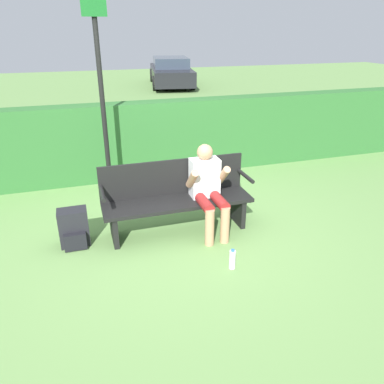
{
  "coord_description": "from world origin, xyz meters",
  "views": [
    {
      "loc": [
        -1.09,
        -4.04,
        2.39
      ],
      "look_at": [
        0.15,
        -0.1,
        0.56
      ],
      "focal_mm": 35.0,
      "sensor_mm": 36.0,
      "label": 1
    }
  ],
  "objects_px": {
    "backpack": "(74,229)",
    "park_bench": "(176,197)",
    "person_seated": "(208,187)",
    "signpost": "(102,95)",
    "parked_car": "(171,72)",
    "water_bottle": "(232,259)"
  },
  "relations": [
    {
      "from": "backpack",
      "to": "park_bench",
      "type": "bearing_deg",
      "value": 0.99
    },
    {
      "from": "person_seated",
      "to": "signpost",
      "type": "xyz_separation_m",
      "value": [
        -1.05,
        1.51,
        0.91
      ]
    },
    {
      "from": "backpack",
      "to": "signpost",
      "type": "xyz_separation_m",
      "value": [
        0.57,
        1.38,
        1.3
      ]
    },
    {
      "from": "park_bench",
      "to": "person_seated",
      "type": "bearing_deg",
      "value": -22.52
    },
    {
      "from": "parked_car",
      "to": "signpost",
      "type": "bearing_deg",
      "value": 170.52
    },
    {
      "from": "signpost",
      "to": "person_seated",
      "type": "bearing_deg",
      "value": -55.11
    },
    {
      "from": "person_seated",
      "to": "signpost",
      "type": "relative_size",
      "value": 0.4
    },
    {
      "from": "water_bottle",
      "to": "parked_car",
      "type": "xyz_separation_m",
      "value": [
        2.84,
        13.56,
        0.47
      ]
    },
    {
      "from": "parked_car",
      "to": "park_bench",
      "type": "bearing_deg",
      "value": 175.41
    },
    {
      "from": "park_bench",
      "to": "person_seated",
      "type": "relative_size",
      "value": 1.68
    },
    {
      "from": "signpost",
      "to": "parked_car",
      "type": "relative_size",
      "value": 0.58
    },
    {
      "from": "park_bench",
      "to": "water_bottle",
      "type": "bearing_deg",
      "value": -72.12
    },
    {
      "from": "water_bottle",
      "to": "parked_car",
      "type": "height_order",
      "value": "parked_car"
    },
    {
      "from": "parked_car",
      "to": "person_seated",
      "type": "bearing_deg",
      "value": 177.11
    },
    {
      "from": "water_bottle",
      "to": "park_bench",
      "type": "bearing_deg",
      "value": 107.88
    },
    {
      "from": "park_bench",
      "to": "backpack",
      "type": "height_order",
      "value": "park_bench"
    },
    {
      "from": "park_bench",
      "to": "backpack",
      "type": "distance_m",
      "value": 1.28
    },
    {
      "from": "backpack",
      "to": "parked_car",
      "type": "height_order",
      "value": "parked_car"
    },
    {
      "from": "signpost",
      "to": "parked_car",
      "type": "distance_m",
      "value": 11.85
    },
    {
      "from": "signpost",
      "to": "parked_car",
      "type": "height_order",
      "value": "signpost"
    },
    {
      "from": "backpack",
      "to": "parked_car",
      "type": "distance_m",
      "value": 13.32
    },
    {
      "from": "person_seated",
      "to": "backpack",
      "type": "distance_m",
      "value": 1.67
    }
  ]
}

